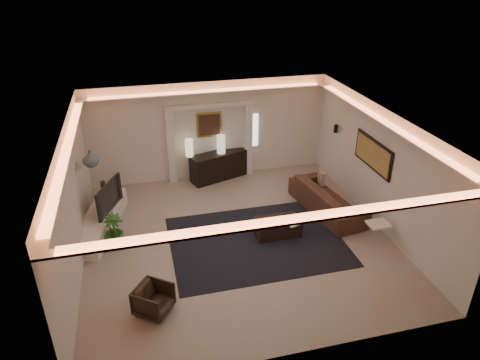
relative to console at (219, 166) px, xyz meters
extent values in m
plane|color=gray|center=(-0.20, -3.25, -0.40)|extent=(7.00, 7.00, 0.00)
plane|color=white|center=(-0.20, -3.25, 2.50)|extent=(7.00, 7.00, 0.00)
plane|color=silver|center=(-0.20, 0.25, 1.05)|extent=(7.00, 0.00, 7.00)
plane|color=silver|center=(-0.20, -6.75, 1.05)|extent=(7.00, 0.00, 7.00)
plane|color=silver|center=(-3.70, -3.25, 1.05)|extent=(0.00, 7.00, 7.00)
plane|color=silver|center=(3.30, -3.25, 1.05)|extent=(0.00, 7.00, 7.00)
cube|color=silver|center=(-0.20, -3.25, 2.22)|extent=(7.00, 7.00, 0.04)
cube|color=white|center=(1.15, 0.23, 0.95)|extent=(0.25, 0.03, 1.00)
cube|color=black|center=(0.20, -3.45, -0.39)|extent=(4.00, 3.00, 0.01)
cube|color=silver|center=(-1.35, 0.15, 0.70)|extent=(0.22, 0.20, 2.20)
cube|color=silver|center=(0.95, 0.15, 0.70)|extent=(0.22, 0.20, 2.20)
cube|color=silver|center=(-0.20, 0.15, 1.85)|extent=(2.52, 0.20, 0.12)
cube|color=tan|center=(-0.20, 0.22, 1.25)|extent=(0.74, 0.04, 0.74)
cube|color=#4C2D1E|center=(-0.20, 0.19, 1.25)|extent=(0.62, 0.02, 0.62)
cube|color=black|center=(3.27, -2.95, 1.30)|extent=(0.04, 1.64, 0.74)
cube|color=tan|center=(3.24, -2.95, 1.30)|extent=(0.02, 1.50, 0.62)
cylinder|color=black|center=(3.18, -1.05, 1.28)|extent=(0.12, 0.12, 0.22)
cube|color=silver|center=(-3.64, -1.85, 1.25)|extent=(0.10, 0.55, 0.04)
cube|color=black|center=(0.00, 0.00, 0.00)|extent=(1.77, 1.04, 0.85)
cylinder|color=#FFF2C1|center=(-0.85, 0.00, 0.69)|extent=(0.24, 0.24, 0.51)
cylinder|color=beige|center=(0.09, 0.00, 0.69)|extent=(0.29, 0.29, 0.55)
cube|color=silver|center=(-3.35, -2.04, -0.18)|extent=(1.28, 2.65, 0.48)
imported|color=black|center=(-3.18, -1.88, 0.41)|extent=(1.20, 0.65, 0.72)
cylinder|color=#3F301D|center=(-3.27, -1.00, 0.24)|extent=(0.14, 0.14, 0.33)
imported|color=#485F6A|center=(-3.35, -1.93, 1.46)|extent=(0.38, 0.38, 0.39)
imported|color=#2F6123|center=(-3.02, -2.80, 0.00)|extent=(0.62, 0.62, 0.80)
imported|color=#46341F|center=(2.37, -2.55, -0.04)|extent=(2.57, 1.32, 0.72)
cube|color=white|center=(2.85, -4.24, 0.15)|extent=(0.48, 0.40, 0.05)
cube|color=tan|center=(2.55, -1.73, 0.15)|extent=(0.16, 0.39, 0.38)
cube|color=black|center=(0.76, -3.28, -0.20)|extent=(1.07, 0.59, 0.40)
imported|color=#3D251C|center=(0.47, -3.46, 0.04)|extent=(0.33, 0.33, 0.07)
cube|color=white|center=(1.05, -3.58, 0.02)|extent=(0.32, 0.27, 0.03)
imported|color=black|center=(-2.29, -5.18, -0.11)|extent=(0.87, 0.86, 0.57)
camera|label=1|loc=(-2.24, -11.58, 5.57)|focal=32.61mm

